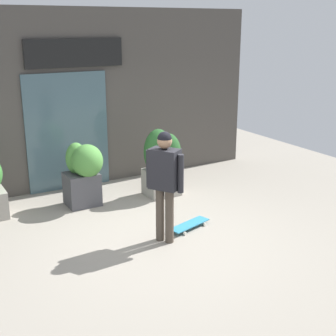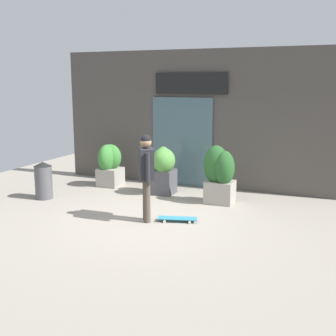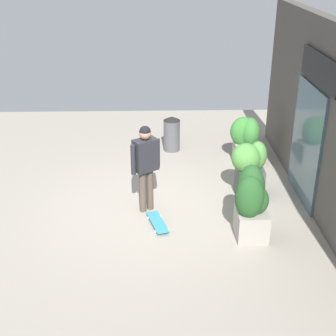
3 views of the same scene
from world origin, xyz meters
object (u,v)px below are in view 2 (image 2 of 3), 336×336
object	(u,v)px
skateboard	(178,218)
planter_box_mid	(109,163)
trash_bin	(43,180)
planter_box_right	(163,169)
skateboarder	(146,169)
planter_box_left	(220,173)

from	to	relation	value
skateboard	planter_box_mid	xyz separation A→B (m)	(-2.73, 2.06, 0.54)
trash_bin	planter_box_right	bearing A→B (deg)	31.27
planter_box_right	skateboarder	bearing A→B (deg)	-75.34
skateboard	planter_box_right	size ratio (longest dim) A/B	0.69
skateboarder	skateboard	distance (m)	1.16
planter_box_left	trash_bin	bearing A→B (deg)	-162.67
skateboarder	planter_box_mid	world-z (taller)	skateboarder
skateboard	planter_box_left	distance (m)	1.75
skateboarder	trash_bin	world-z (taller)	skateboarder
skateboarder	planter_box_left	xyz separation A→B (m)	(0.95, 1.79, -0.36)
skateboarder	skateboard	world-z (taller)	skateboarder
planter_box_right	planter_box_mid	world-z (taller)	planter_box_right
skateboarder	planter_box_left	bearing A→B (deg)	29.44
trash_bin	planter_box_left	bearing A→B (deg)	17.33
skateboard	trash_bin	xyz separation A→B (m)	(-3.51, 0.38, 0.38)
skateboard	skateboarder	bearing A→B (deg)	-176.81
skateboard	trash_bin	bearing A→B (deg)	157.39
skateboard	trash_bin	size ratio (longest dim) A/B	0.91
planter_box_mid	trash_bin	distance (m)	1.87
skateboarder	skateboard	size ratio (longest dim) A/B	2.15
skateboarder	trash_bin	xyz separation A→B (m)	(-2.94, 0.58, -0.61)
skateboard	planter_box_left	bearing A→B (deg)	59.97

